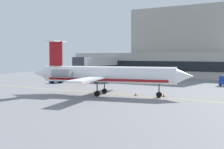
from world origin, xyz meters
name	(u,v)px	position (x,y,z in m)	size (l,w,h in m)	color
ground	(87,94)	(0.00, 0.00, -0.05)	(120.00, 120.00, 0.11)	slate
terminal_building	(174,52)	(-1.67, 48.64, 7.75)	(62.54, 16.08, 21.30)	#ADA89E
jet_bridge_west	(96,62)	(-17.74, 29.12, 4.74)	(2.40, 20.27, 6.11)	silver
regional_jet	(104,75)	(3.38, 0.20, 3.40)	(27.46, 21.12, 9.03)	white
baggage_tug	(57,79)	(-17.69, 12.54, 0.93)	(3.02, 3.39, 2.07)	#1E4CB2
belt_loader	(103,79)	(-8.54, 18.34, 1.03)	(4.33, 3.83, 2.27)	#19389E
fuel_tank	(96,73)	(-19.10, 30.80, 1.40)	(7.54, 2.85, 2.50)	white
safety_cone_alpha	(164,95)	(12.37, 3.49, 0.25)	(0.47, 0.47, 0.55)	orange
safety_cone_bravo	(136,94)	(8.05, 2.31, 0.25)	(0.47, 0.47, 0.55)	orange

